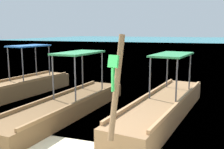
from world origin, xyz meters
The scene contains 4 objects.
sea_water centered at (0.00, 62.40, 0.00)m, with size 120.00×120.00×0.00m, color #147A89.
longtail_boat_pink_ribbon centered at (-4.69, 5.70, 0.38)m, with size 2.02×5.96×2.43m.
longtail_boat_violet_ribbon centered at (-1.48, 4.13, 0.32)m, with size 1.87×6.68×2.23m.
longtail_boat_green_ribbon centered at (1.60, 4.80, 0.38)m, with size 2.18×6.86×2.70m.
Camera 1 is at (2.65, -3.21, 2.76)m, focal length 41.17 mm.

